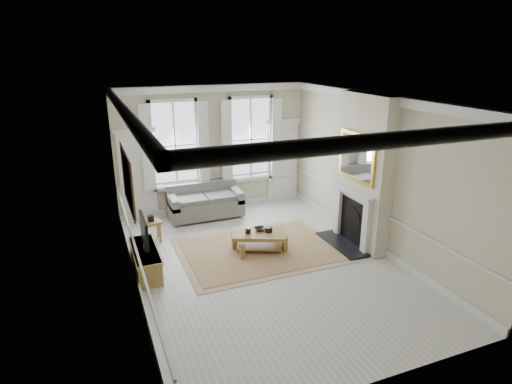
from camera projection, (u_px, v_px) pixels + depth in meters
name	position (u px, v px, depth m)	size (l,w,h in m)	color
floor	(265.00, 264.00, 8.90)	(7.20, 7.20, 0.00)	#B7B5AD
ceiling	(266.00, 99.00, 7.82)	(7.20, 7.20, 0.00)	white
back_wall	(214.00, 149.00, 11.53)	(5.20, 5.20, 0.00)	beige
left_wall	(129.00, 204.00, 7.45)	(7.20, 7.20, 0.00)	beige
right_wall	(376.00, 173.00, 9.28)	(7.20, 7.20, 0.00)	beige
window_left	(175.00, 145.00, 11.06)	(1.26, 0.20, 2.20)	#B2BCC6
window_right	(250.00, 139.00, 11.80)	(1.26, 0.20, 2.20)	#B2BCC6
door_left	(138.00, 177.00, 10.95)	(0.90, 0.08, 2.30)	silver
door_right	(283.00, 162.00, 12.39)	(0.90, 0.08, 2.30)	silver
painting	(127.00, 180.00, 7.62)	(0.05, 1.66, 1.06)	#AD611D
chimney_breast	(364.00, 172.00, 9.39)	(0.35, 1.70, 3.38)	beige
hearth	(342.00, 244.00, 9.78)	(0.55, 1.50, 0.05)	black
fireplace	(352.00, 214.00, 9.62)	(0.21, 1.45, 1.33)	silver
mirror	(356.00, 157.00, 9.21)	(0.06, 1.26, 1.06)	gold
sofa	(205.00, 203.00, 11.37)	(1.91, 0.93, 0.87)	slate
side_table	(151.00, 225.00, 9.90)	(0.50, 0.50, 0.49)	olive
rug	(259.00, 250.00, 9.53)	(3.50, 2.60, 0.02)	#95754C
coffee_table	(259.00, 236.00, 9.42)	(1.34, 1.08, 0.44)	olive
ceramic_pot_a	(248.00, 231.00, 9.33)	(0.13, 0.13, 0.13)	black
ceramic_pot_b	(269.00, 229.00, 9.40)	(0.16, 0.16, 0.11)	black
bowl	(260.00, 229.00, 9.49)	(0.25, 0.25, 0.06)	black
tv_stand	(146.00, 260.00, 8.54)	(0.45, 1.40, 0.50)	olive
tv	(144.00, 231.00, 8.34)	(0.08, 0.90, 0.68)	black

